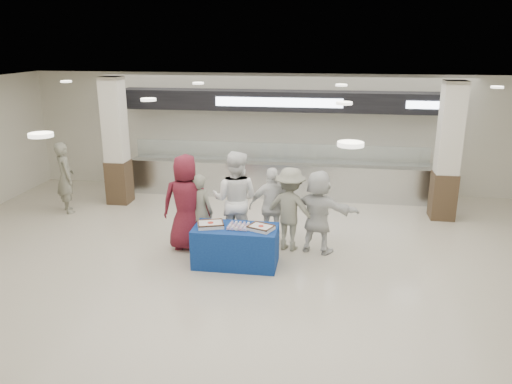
% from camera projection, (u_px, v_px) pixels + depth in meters
% --- Properties ---
extents(ground, '(14.00, 14.00, 0.00)m').
position_uv_depth(ground, '(245.00, 290.00, 8.45)').
color(ground, beige).
rests_on(ground, ground).
extents(serving_line, '(8.70, 0.85, 2.80)m').
position_uv_depth(serving_line, '(279.00, 154.00, 13.21)').
color(serving_line, silver).
rests_on(serving_line, ground).
extents(column_left, '(0.55, 0.55, 3.20)m').
position_uv_depth(column_left, '(116.00, 144.00, 12.54)').
color(column_left, '#372719').
rests_on(column_left, ground).
extents(column_right, '(0.55, 0.55, 3.20)m').
position_uv_depth(column_right, '(448.00, 155.00, 11.40)').
color(column_right, '#372719').
rests_on(column_right, ground).
extents(display_table, '(1.55, 0.78, 0.75)m').
position_uv_depth(display_table, '(236.00, 246.00, 9.29)').
color(display_table, navy).
rests_on(display_table, ground).
extents(sheet_cake_left, '(0.56, 0.49, 0.10)m').
position_uv_depth(sheet_cake_left, '(211.00, 224.00, 9.20)').
color(sheet_cake_left, white).
rests_on(sheet_cake_left, display_table).
extents(sheet_cake_right, '(0.52, 0.47, 0.09)m').
position_uv_depth(sheet_cake_right, '(261.00, 227.00, 9.05)').
color(sheet_cake_right, white).
rests_on(sheet_cake_right, display_table).
extents(cupcake_tray, '(0.40, 0.31, 0.06)m').
position_uv_depth(cupcake_tray, '(238.00, 226.00, 9.14)').
color(cupcake_tray, '#BDBCC2').
rests_on(cupcake_tray, display_table).
extents(civilian_maroon, '(1.05, 0.78, 1.94)m').
position_uv_depth(civilian_maroon, '(186.00, 202.00, 9.88)').
color(civilian_maroon, maroon).
rests_on(civilian_maroon, ground).
extents(soldier_a, '(0.65, 0.51, 1.56)m').
position_uv_depth(soldier_a, '(200.00, 212.00, 9.93)').
color(soldier_a, slate).
rests_on(soldier_a, ground).
extents(chef_tall, '(1.03, 0.84, 1.98)m').
position_uv_depth(chef_tall, '(235.00, 200.00, 9.97)').
color(chef_tall, white).
rests_on(chef_tall, ground).
extents(chef_short, '(1.00, 0.51, 1.63)m').
position_uv_depth(chef_short, '(273.00, 207.00, 10.10)').
color(chef_short, white).
rests_on(chef_short, ground).
extents(soldier_b, '(1.21, 0.88, 1.69)m').
position_uv_depth(soldier_b, '(290.00, 209.00, 9.87)').
color(soldier_b, slate).
rests_on(soldier_b, ground).
extents(civilian_white, '(1.63, 0.93, 1.68)m').
position_uv_depth(civilian_white, '(318.00, 212.00, 9.74)').
color(civilian_white, silver).
rests_on(civilian_white, ground).
extents(soldier_bg, '(0.73, 0.75, 1.74)m').
position_uv_depth(soldier_bg, '(65.00, 177.00, 12.03)').
color(soldier_bg, slate).
rests_on(soldier_bg, ground).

